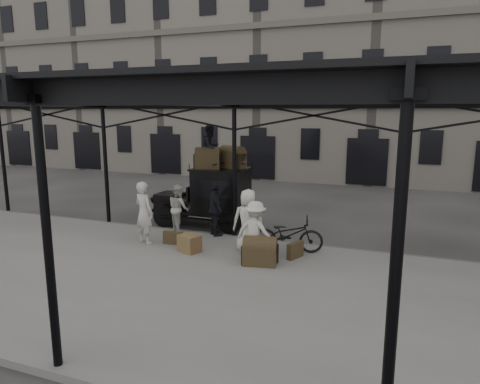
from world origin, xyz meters
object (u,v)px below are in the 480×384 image
object	(u,v)px
porter_left	(144,213)
porter_official	(215,209)
bicycle	(288,234)
steamer_trunk_platform	(260,253)
steamer_trunk_roof_near	(208,160)
taxi	(213,194)

from	to	relation	value
porter_left	porter_official	world-z (taller)	porter_left
bicycle	steamer_trunk_platform	world-z (taller)	bicycle
porter_official	steamer_trunk_platform	xyz separation A→B (m)	(2.21, -2.04, -0.56)
porter_left	steamer_trunk_roof_near	distance (m)	3.21
taxi	steamer_trunk_platform	world-z (taller)	taxi
steamer_trunk_roof_near	porter_official	bearing A→B (deg)	-74.24
porter_left	steamer_trunk_platform	distance (m)	4.00
porter_official	steamer_trunk_platform	world-z (taller)	porter_official
porter_left	steamer_trunk_roof_near	bearing A→B (deg)	-89.14
steamer_trunk_roof_near	porter_left	bearing A→B (deg)	-125.40
porter_official	bicycle	world-z (taller)	porter_official
porter_left	steamer_trunk_platform	world-z (taller)	porter_left
porter_left	steamer_trunk_roof_near	xyz separation A→B (m)	(0.89, 2.76, 1.38)
porter_left	porter_official	size ratio (longest dim) A/B	1.09
porter_official	bicycle	distance (m)	2.78
taxi	bicycle	size ratio (longest dim) A/B	1.81
porter_left	bicycle	bearing A→B (deg)	-151.49
taxi	steamer_trunk_platform	xyz separation A→B (m)	(2.94, -3.52, -0.73)
steamer_trunk_platform	steamer_trunk_roof_near	bearing A→B (deg)	121.70
porter_official	taxi	bearing A→B (deg)	-18.81
porter_left	porter_official	distance (m)	2.28
porter_official	steamer_trunk_roof_near	bearing A→B (deg)	-11.74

